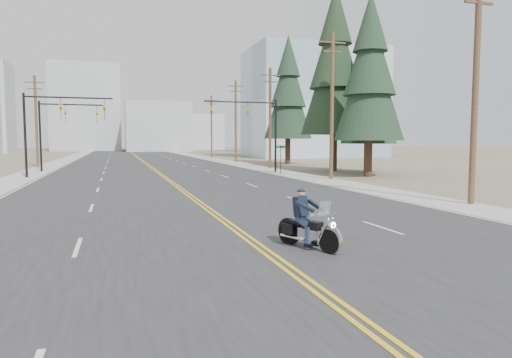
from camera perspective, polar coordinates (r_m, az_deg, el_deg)
The scene contains 24 objects.
ground_plane at distance 11.01m, azimuth 4.38°, elevation -11.42°, with size 400.00×400.00×0.00m, color #776D56.
road at distance 79.98m, azimuth -14.36°, elevation 2.47°, with size 20.00×200.00×0.01m, color #303033.
sidewalk_left at distance 80.25m, azimuth -22.60°, elevation 2.26°, with size 3.00×200.00×0.01m, color #A5A5A0.
sidewalk_right at distance 81.36m, azimuth -6.24°, elevation 2.63°, with size 3.00×200.00×0.01m, color #A5A5A0.
traffic_mast_left at distance 42.18m, azimuth -24.24°, elevation 6.93°, with size 7.10×0.26×7.00m.
traffic_mast_right at distance 43.80m, azimuth -0.05°, elevation 7.26°, with size 7.10×0.26×7.00m.
traffic_mast_far at distance 50.15m, azimuth -23.50°, elevation 6.48°, with size 6.10×0.26×7.00m.
street_sign at distance 42.47m, azimuth 3.10°, elevation 3.10°, with size 0.90×0.06×2.62m.
utility_pole_a at distance 24.37m, azimuth 25.76°, elevation 10.60°, with size 2.20×0.30×11.00m.
utility_pole_b at distance 36.81m, azimuth 9.48°, elevation 9.29°, with size 2.20×0.30×11.50m.
utility_pole_c at distance 50.63m, azimuth 1.78°, elevation 7.82°, with size 2.20×0.30×11.00m.
utility_pole_d at distance 65.00m, azimuth -2.55°, elevation 7.38°, with size 2.20×0.30×11.50m.
utility_pole_e at distance 81.54m, azimuth -5.58°, elevation 6.66°, with size 2.20×0.30×11.00m.
utility_pole_left at distance 58.51m, azimuth -25.78°, elevation 6.70°, with size 2.20×0.30×10.50m.
glass_building at distance 87.80m, azimuth 7.13°, elevation 9.31°, with size 24.00×16.00×20.00m, color #9EB5CC.
haze_bldg_b at distance 135.41m, azimuth -12.19°, elevation 6.37°, with size 18.00×14.00×14.00m, color #ADB2B7.
haze_bldg_c at distance 127.75m, azimuth 2.99°, elevation 7.47°, with size 16.00×12.00×18.00m, color #B7BCC6.
haze_bldg_d at distance 150.37m, azimuth -20.43°, elevation 8.31°, with size 20.00×15.00×26.00m, color #ADB2B7.
haze_bldg_e at distance 162.45m, azimuth -6.94°, elevation 5.82°, with size 14.00×14.00×12.00m, color #B7BCC6.
motorcyclist at distance 13.01m, azimuth 6.58°, elevation -5.05°, with size 0.94×2.18×1.70m, color black, non-canonical shape.
conifer_near at distance 40.40m, azimuth 14.03°, elevation 12.91°, with size 5.83×5.83×15.44m.
conifer_mid at distance 44.92m, azimuth 13.97°, elevation 11.01°, with size 5.25×5.25×13.99m.
conifer_tall at distance 47.44m, azimuth 9.83°, elevation 13.94°, with size 6.68×6.68×18.55m.
conifer_far at distance 60.53m, azimuth 4.04°, elevation 10.98°, with size 6.24×6.24×16.71m.
Camera 1 is at (-3.90, -9.83, 3.08)m, focal length 32.00 mm.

